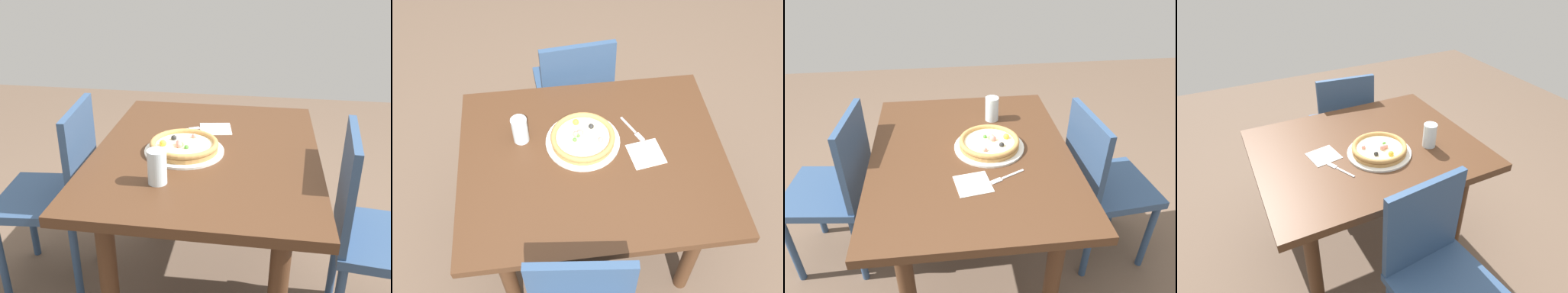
% 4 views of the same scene
% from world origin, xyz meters
% --- Properties ---
extents(ground_plane, '(6.00, 6.00, 0.00)m').
position_xyz_m(ground_plane, '(0.00, 0.00, 0.00)').
color(ground_plane, brown).
extents(dining_table, '(1.14, 0.91, 0.74)m').
position_xyz_m(dining_table, '(0.00, 0.00, 0.63)').
color(dining_table, '#472B19').
rests_on(dining_table, ground).
extents(chair_near, '(0.43, 0.43, 0.90)m').
position_xyz_m(chair_near, '(0.02, -0.67, 0.50)').
color(chair_near, navy).
rests_on(chair_near, ground).
extents(chair_far, '(0.44, 0.44, 0.90)m').
position_xyz_m(chair_far, '(0.13, 0.67, 0.50)').
color(chair_far, navy).
rests_on(chair_far, ground).
extents(plate, '(0.33, 0.33, 0.01)m').
position_xyz_m(plate, '(0.03, -0.09, 0.74)').
color(plate, silver).
rests_on(plate, dining_table).
extents(pizza, '(0.28, 0.28, 0.05)m').
position_xyz_m(pizza, '(0.03, -0.09, 0.77)').
color(pizza, '#B78447').
rests_on(pizza, plate).
extents(fork, '(0.09, 0.16, 0.00)m').
position_xyz_m(fork, '(-0.20, -0.12, 0.74)').
color(fork, silver).
rests_on(fork, dining_table).
extents(drinking_glass, '(0.07, 0.07, 0.13)m').
position_xyz_m(drinking_glass, '(0.30, -0.14, 0.80)').
color(drinking_glass, silver).
rests_on(drinking_glass, dining_table).
extents(napkin, '(0.16, 0.16, 0.00)m').
position_xyz_m(napkin, '(-0.23, 0.01, 0.74)').
color(napkin, white).
rests_on(napkin, dining_table).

